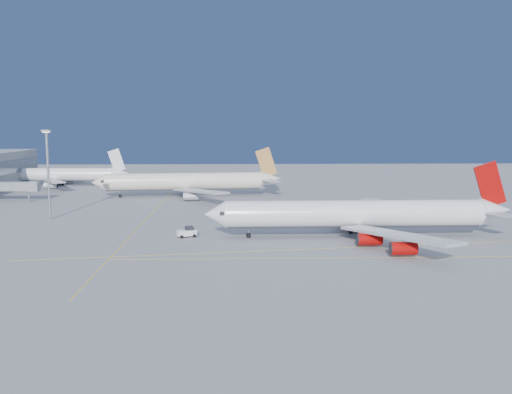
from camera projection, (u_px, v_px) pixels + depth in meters
name	position (u px, v px, depth m)	size (l,w,h in m)	color
ground	(303.00, 243.00, 126.96)	(500.00, 500.00, 0.00)	slate
jet_bridge	(7.00, 186.00, 194.49)	(23.60, 3.60, 6.90)	gray
taxiway_lines	(237.00, 238.00, 132.74)	(118.86, 140.00, 0.02)	yellow
airliner_virgin	(360.00, 214.00, 133.60)	(72.50, 65.32, 17.93)	white
airliner_etihad	(188.00, 182.00, 207.99)	(68.82, 63.29, 17.95)	beige
airliner_third	(58.00, 175.00, 242.77)	(59.90, 55.35, 16.10)	white
pushback_tug	(187.00, 232.00, 134.03)	(4.94, 3.91, 2.50)	white
light_mast	(48.00, 167.00, 157.10)	(2.15, 2.15, 24.83)	gray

